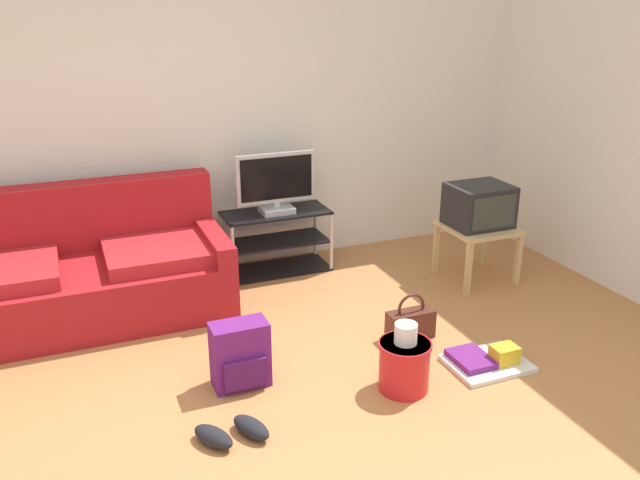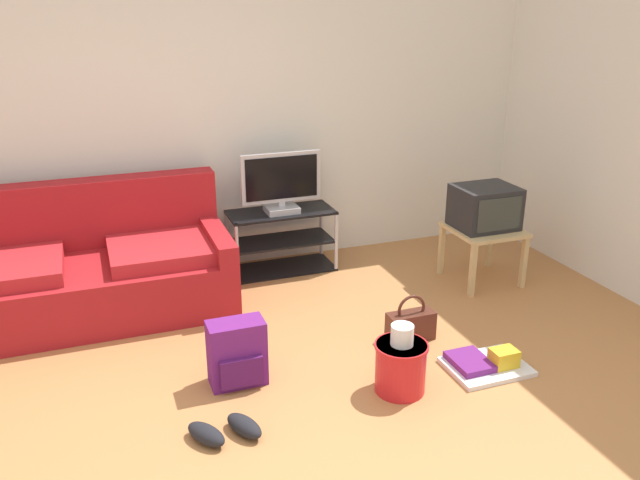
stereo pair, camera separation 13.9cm
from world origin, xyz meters
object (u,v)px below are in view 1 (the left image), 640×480
object	(u,v)px
couch	(83,274)
floor_tray	(487,360)
tv_stand	(276,241)
side_table	(478,234)
sneakers_pair	(232,432)
cleaning_bucket	(404,362)
flat_tv	(276,184)
crt_tv	(479,205)
backpack	(240,355)
handbag	(410,323)

from	to	relation	value
couch	floor_tray	xyz separation A→B (m)	(2.24, -1.68, -0.28)
tv_stand	side_table	size ratio (longest dim) A/B	1.65
sneakers_pair	floor_tray	bearing A→B (deg)	3.49
cleaning_bucket	flat_tv	bearing A→B (deg)	93.39
tv_stand	floor_tray	world-z (taller)	tv_stand
flat_tv	cleaning_bucket	size ratio (longest dim) A/B	1.54
crt_tv	backpack	bearing A→B (deg)	-159.79
cleaning_bucket	backpack	bearing A→B (deg)	155.08
backpack	floor_tray	world-z (taller)	backpack
couch	sneakers_pair	bearing A→B (deg)	-71.69
side_table	cleaning_bucket	distance (m)	1.78
backpack	floor_tray	bearing A→B (deg)	-26.26
backpack	cleaning_bucket	size ratio (longest dim) A/B	0.95
flat_tv	crt_tv	bearing A→B (deg)	-27.00
floor_tray	tv_stand	bearing A→B (deg)	110.30
handbag	floor_tray	bearing A→B (deg)	-61.92
crt_tv	floor_tray	world-z (taller)	crt_tv
couch	handbag	world-z (taller)	couch
cleaning_bucket	sneakers_pair	bearing A→B (deg)	-175.67
couch	cleaning_bucket	xyz separation A→B (m)	(1.64, -1.71, -0.14)
side_table	handbag	bearing A→B (deg)	-145.57
handbag	sneakers_pair	size ratio (longest dim) A/B	0.78
tv_stand	crt_tv	xyz separation A→B (m)	(1.43, -0.75, 0.36)
handbag	sneakers_pair	world-z (taller)	handbag
side_table	cleaning_bucket	bearing A→B (deg)	-137.98
couch	side_table	world-z (taller)	couch
crt_tv	cleaning_bucket	xyz separation A→B (m)	(-1.32, -1.20, -0.44)
couch	handbag	distance (m)	2.31
cleaning_bucket	side_table	bearing A→B (deg)	42.02
crt_tv	handbag	bearing A→B (deg)	-144.93
crt_tv	floor_tray	xyz separation A→B (m)	(-0.72, -1.18, -0.58)
backpack	tv_stand	bearing A→B (deg)	52.58
side_table	sneakers_pair	world-z (taller)	side_table
tv_stand	crt_tv	distance (m)	1.66
couch	flat_tv	xyz separation A→B (m)	(1.52, 0.23, 0.44)
couch	cleaning_bucket	world-z (taller)	couch
couch	sneakers_pair	world-z (taller)	couch
tv_stand	flat_tv	world-z (taller)	flat_tv
side_table	crt_tv	bearing A→B (deg)	90.00
backpack	cleaning_bucket	xyz separation A→B (m)	(0.86, -0.40, -0.02)
flat_tv	crt_tv	distance (m)	1.61
crt_tv	sneakers_pair	world-z (taller)	crt_tv
tv_stand	backpack	distance (m)	1.73
couch	floor_tray	distance (m)	2.81
backpack	sneakers_pair	size ratio (longest dim) A/B	0.96
backpack	flat_tv	bearing A→B (deg)	52.26
side_table	handbag	distance (m)	1.22
backpack	handbag	xyz separation A→B (m)	(1.20, 0.11, -0.09)
couch	flat_tv	world-z (taller)	flat_tv
flat_tv	cleaning_bucket	xyz separation A→B (m)	(0.11, -1.93, -0.58)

